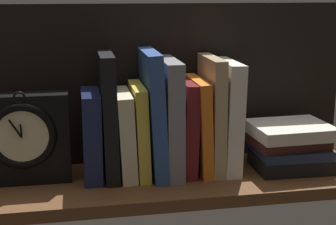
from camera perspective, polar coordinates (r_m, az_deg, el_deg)
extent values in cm
cube|color=brown|center=(105.42, -0.14, -7.95)|extent=(86.77, 24.63, 2.50)
cube|color=black|center=(111.24, -1.25, 3.33)|extent=(86.77, 1.20, 35.16)
cube|color=#192147|center=(103.22, -8.75, -2.57)|extent=(3.80, 13.12, 18.06)
cube|color=black|center=(102.36, -6.84, -0.42)|extent=(3.19, 14.05, 25.73)
cube|color=beige|center=(103.66, -4.98, -2.47)|extent=(3.81, 14.22, 17.83)
cube|color=gold|center=(103.80, -3.30, -2.03)|extent=(3.05, 14.27, 19.14)
cube|color=#2D4C8E|center=(103.29, -1.72, -0.10)|extent=(4.15, 16.55, 26.11)
cube|color=gray|center=(104.09, 0.16, -0.50)|extent=(3.63, 16.14, 24.23)
cube|color=maroon|center=(105.37, 2.02, -1.62)|extent=(3.60, 13.51, 19.71)
cube|color=orange|center=(105.98, 3.55, -1.45)|extent=(3.19, 15.14, 20.03)
cube|color=tan|center=(106.09, 4.99, -0.20)|extent=(2.88, 14.86, 24.49)
cube|color=silver|center=(107.12, 6.68, -0.37)|extent=(3.75, 15.06, 23.57)
cube|color=black|center=(103.60, -16.19, -2.87)|extent=(18.16, 5.42, 18.16)
torus|color=black|center=(100.28, -16.40, -2.69)|extent=(13.36, 1.64, 13.36)
cylinder|color=beige|center=(100.28, -16.40, -2.69)|extent=(10.78, 0.60, 10.78)
cube|color=black|center=(99.45, -16.49, -2.04)|extent=(0.35, 0.30, 2.64)
cube|color=black|center=(99.44, -17.11, -1.79)|extent=(2.40, 0.30, 3.79)
torus|color=black|center=(98.82, -16.68, 1.65)|extent=(2.44, 0.44, 2.44)
cube|color=black|center=(111.98, 14.04, -5.50)|extent=(16.80, 11.84, 3.17)
cube|color=#232D4C|center=(111.60, 13.75, -4.18)|extent=(15.47, 13.12, 1.91)
cube|color=#471E19|center=(110.30, 13.73, -3.25)|extent=(16.09, 11.65, 2.28)
cube|color=beige|center=(109.80, 13.90, -2.01)|extent=(17.03, 14.20, 2.62)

